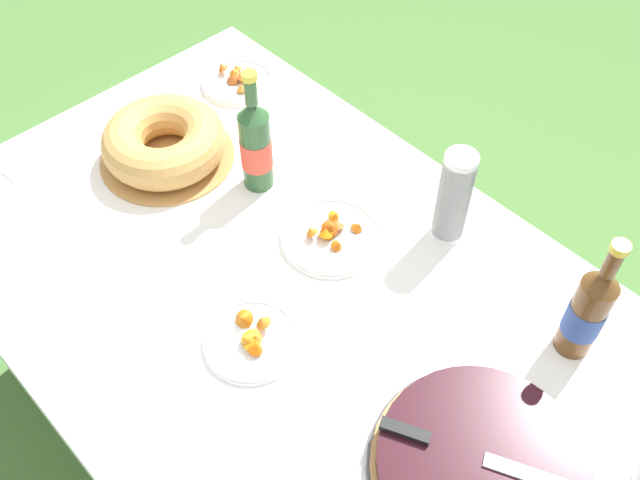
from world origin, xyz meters
name	(u,v)px	position (x,y,z in m)	size (l,w,h in m)	color
ground_plane	(309,450)	(0.00, 0.00, 0.00)	(16.00, 16.00, 0.00)	#4C7A38
garden_table	(305,320)	(0.00, 0.00, 0.68)	(1.77, 1.04, 0.75)	brown
tablecloth	(305,306)	(0.00, 0.00, 0.74)	(1.78, 1.05, 0.10)	white
berry_tart	(481,467)	(0.48, -0.03, 0.78)	(0.40, 0.40, 0.06)	#38383D
serving_knife	(467,453)	(0.45, -0.04, 0.81)	(0.35, 0.19, 0.01)	silver
bundt_cake	(164,142)	(-0.55, 0.05, 0.81)	(0.33, 0.33, 0.11)	#B78447
cup_stack	(454,197)	(0.08, 0.36, 0.87)	(0.07, 0.07, 0.24)	white
cider_bottle_green	(256,145)	(-0.33, 0.16, 0.87)	(0.07, 0.07, 0.32)	#2D562D
cider_bottle_amber	(588,311)	(0.44, 0.32, 0.87)	(0.07, 0.07, 0.32)	brown
snack_plate_near	(331,235)	(-0.09, 0.16, 0.76)	(0.23, 0.23, 0.06)	white
snack_plate_left	(253,340)	(0.00, -0.14, 0.76)	(0.20, 0.20, 0.05)	white
snack_plate_right	(238,81)	(-0.66, 0.36, 0.76)	(0.20, 0.20, 0.06)	white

